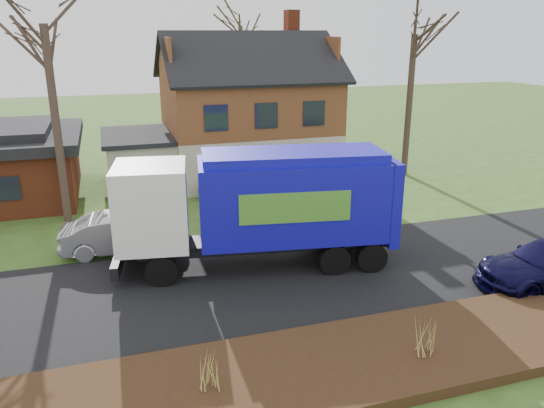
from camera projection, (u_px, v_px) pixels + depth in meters
name	position (u px, v px, depth m)	size (l,w,h in m)	color
ground	(298.00, 277.00, 18.30)	(120.00, 120.00, 0.00)	#334E1A
road	(298.00, 276.00, 18.29)	(80.00, 7.00, 0.02)	black
mulch_verge	(370.00, 359.00, 13.45)	(80.00, 3.50, 0.30)	black
main_house	(239.00, 106.00, 30.09)	(12.95, 8.95, 9.26)	#BEB099
garbage_truck	(264.00, 202.00, 18.47)	(10.05, 4.09, 4.18)	black
silver_sedan	(123.00, 233.00, 20.16)	(1.59, 4.57, 1.51)	#AFB1B7
tree_front_east	(417.00, 9.00, 28.69)	(4.08, 4.08, 11.35)	#3D2D25
tree_back	(240.00, 9.00, 37.03)	(3.62, 3.62, 11.46)	#413827
grass_clump_west	(209.00, 371.00, 11.96)	(0.35, 0.29, 0.93)	tan
grass_clump_mid	(425.00, 335.00, 13.28)	(0.37, 0.31, 1.04)	tan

